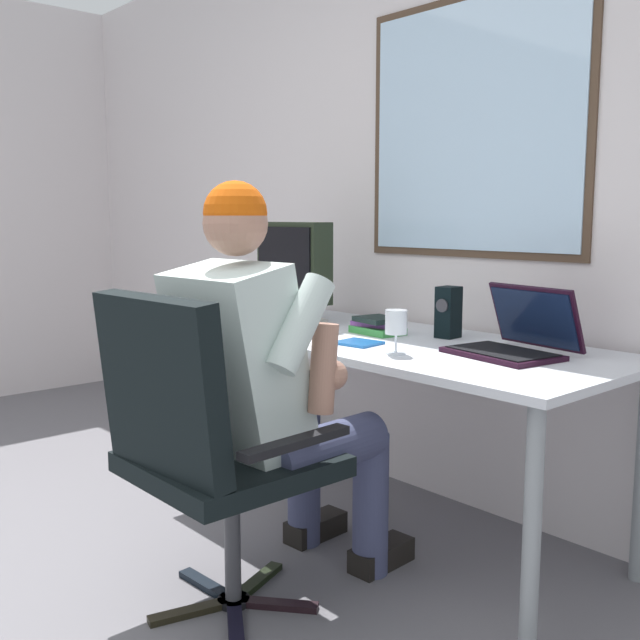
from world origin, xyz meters
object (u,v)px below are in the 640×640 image
(laptop, at_px, (517,336))
(wine_glass, at_px, (396,325))
(desk_speaker, at_px, (448,312))
(desk, at_px, (384,356))
(crt_monitor, at_px, (293,265))
(person_seated, at_px, (269,382))
(cd_case, at_px, (359,343))
(office_chair, at_px, (200,436))
(book_stack, at_px, (378,326))

(laptop, height_order, wine_glass, laptop)
(laptop, bearing_deg, desk_speaker, 165.47)
(desk, xyz_separation_m, desk_speaker, (0.16, 0.17, 0.17))
(desk, relative_size, crt_monitor, 4.30)
(person_seated, height_order, laptop, person_seated)
(desk_speaker, bearing_deg, cd_case, -108.82)
(wine_glass, bearing_deg, office_chair, -102.78)
(wine_glass, distance_m, desk_speaker, 0.40)
(cd_case, bearing_deg, person_seated, -83.39)
(crt_monitor, distance_m, cd_case, 0.65)
(book_stack, bearing_deg, desk_speaker, 27.60)
(book_stack, bearing_deg, office_chair, -78.54)
(crt_monitor, height_order, cd_case, crt_monitor)
(crt_monitor, xyz_separation_m, desk_speaker, (0.69, 0.17, -0.15))
(office_chair, distance_m, wine_glass, 0.73)
(desk, distance_m, book_stack, 0.14)
(cd_case, bearing_deg, office_chair, -84.72)
(office_chair, xyz_separation_m, cd_case, (-0.06, 0.70, 0.18))
(person_seated, bearing_deg, laptop, 58.40)
(person_seated, relative_size, laptop, 3.30)
(wine_glass, relative_size, desk_speaker, 0.76)
(desk_speaker, distance_m, cd_case, 0.38)
(book_stack, height_order, cd_case, book_stack)
(crt_monitor, height_order, desk_speaker, crt_monitor)
(desk_speaker, bearing_deg, desk, -132.19)
(crt_monitor, bearing_deg, book_stack, 5.87)
(desk, xyz_separation_m, crt_monitor, (-0.54, 0.00, 0.31))
(desk_speaker, xyz_separation_m, book_stack, (-0.24, -0.13, -0.07))
(crt_monitor, relative_size, wine_glass, 2.91)
(crt_monitor, relative_size, desk_speaker, 2.22)
(crt_monitor, distance_m, book_stack, 0.50)
(book_stack, bearing_deg, crt_monitor, -174.13)
(wine_glass, bearing_deg, cd_case, 169.42)
(office_chair, bearing_deg, laptop, 66.56)
(crt_monitor, bearing_deg, cd_case, -17.02)
(laptop, bearing_deg, desk, -171.13)
(crt_monitor, height_order, wine_glass, crt_monitor)
(laptop, relative_size, cd_case, 2.49)
(desk, height_order, book_stack, book_stack)
(desk, height_order, office_chair, office_chair)
(office_chair, height_order, person_seated, person_seated)
(desk_speaker, height_order, cd_case, desk_speaker)
(book_stack, bearing_deg, desk, -29.96)
(desk, distance_m, office_chair, 0.89)
(desk_speaker, xyz_separation_m, cd_case, (-0.12, -0.35, -0.09))
(wine_glass, xyz_separation_m, cd_case, (-0.21, 0.04, -0.09))
(wine_glass, bearing_deg, desk, 139.71)
(person_seated, bearing_deg, crt_monitor, 135.47)
(desk_speaker, relative_size, book_stack, 0.89)
(desk, xyz_separation_m, laptop, (0.52, 0.08, 0.13))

